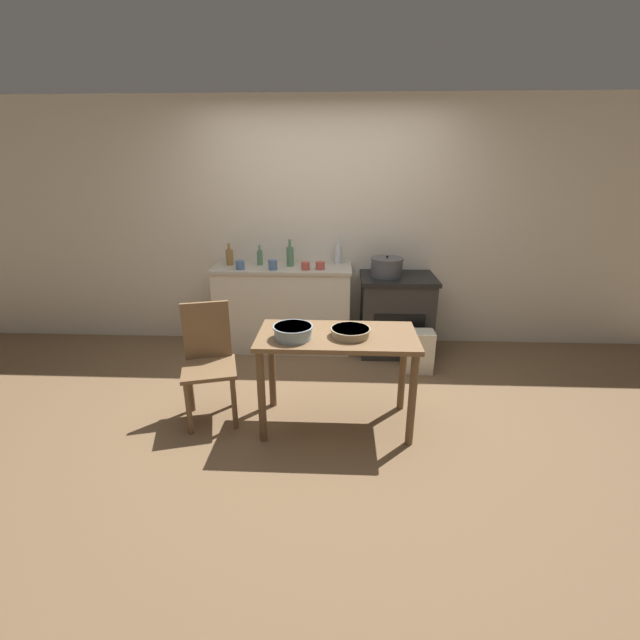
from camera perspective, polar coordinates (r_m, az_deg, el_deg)
ground_plane at (r=3.58m, az=-0.43°, el=-12.07°), size 14.00×14.00×0.00m
wall_back at (r=4.65m, az=0.58°, el=12.33°), size 8.00×0.07×2.55m
counter_cabinet at (r=4.60m, az=-4.88°, el=1.64°), size 1.44×0.52×0.90m
stove at (r=4.57m, az=10.06°, el=0.79°), size 0.76×0.62×0.83m
work_table at (r=3.14m, az=2.29°, el=-3.95°), size 1.15×0.58×0.75m
chair at (r=3.42m, az=-14.62°, el=-5.06°), size 0.49×0.49×0.91m
flour_sack at (r=4.23m, az=12.94°, el=-4.10°), size 0.28×0.20×0.42m
stock_pot at (r=4.42m, az=8.88°, el=7.01°), size 0.33×0.33×0.21m
mixing_bowl_large at (r=3.05m, az=4.08°, el=-1.55°), size 0.29×0.29×0.06m
mixing_bowl_small at (r=3.00m, az=-3.62°, el=-1.53°), size 0.28×0.28×0.09m
bottle_far_left at (r=4.48m, az=-4.01°, el=8.53°), size 0.07×0.07×0.28m
bottle_left at (r=4.62m, az=-11.95°, el=8.26°), size 0.07×0.07×0.23m
bottle_mid_left at (r=4.57m, az=-8.02°, el=8.27°), size 0.06×0.06×0.21m
bottle_center_left at (r=4.58m, az=2.44°, el=8.79°), size 0.07×0.07×0.27m
cup_center at (r=4.32m, az=-1.94°, el=7.24°), size 0.09×0.09×0.08m
cup_center_right at (r=4.42m, az=-10.62°, el=7.23°), size 0.09×0.09×0.09m
cup_mid_right at (r=4.34m, az=0.02°, el=7.28°), size 0.09×0.09×0.08m
cup_right at (r=4.35m, az=-6.32°, el=7.33°), size 0.09×0.09×0.10m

